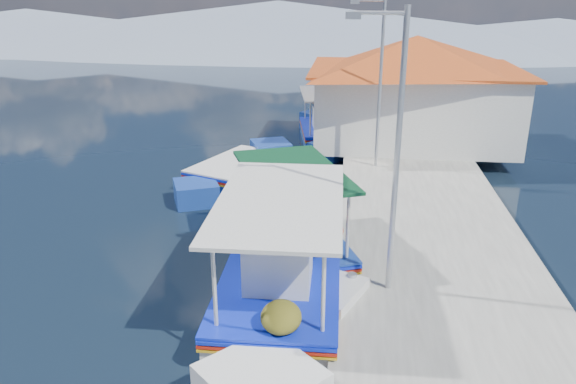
# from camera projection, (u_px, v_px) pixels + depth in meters

# --- Properties ---
(ground) EXTENTS (160.00, 160.00, 0.00)m
(ground) POSITION_uv_depth(u_px,v_px,m) (161.00, 346.00, 11.29)
(ground) COLOR black
(ground) RESTS_ON ground
(quay) EXTENTS (5.00, 44.00, 0.50)m
(quay) POSITION_uv_depth(u_px,v_px,m) (426.00, 228.00, 16.15)
(quay) COLOR #ABA9A0
(quay) RESTS_ON ground
(bollards) EXTENTS (0.20, 17.20, 0.30)m
(bollards) POSITION_uv_depth(u_px,v_px,m) (353.00, 222.00, 15.54)
(bollards) COLOR #A5A8AD
(bollards) RESTS_ON quay
(main_caique) EXTENTS (2.73, 8.90, 2.93)m
(main_caique) POSITION_uv_depth(u_px,v_px,m) (281.00, 284.00, 12.52)
(main_caique) COLOR silver
(main_caique) RESTS_ON ground
(caique_green_canopy) EXTENTS (3.99, 6.98, 2.81)m
(caique_green_canopy) POSITION_uv_depth(u_px,v_px,m) (294.00, 245.00, 14.73)
(caique_green_canopy) COLOR silver
(caique_green_canopy) RESTS_ON ground
(caique_blue_hull) EXTENTS (3.67, 6.34, 1.22)m
(caique_blue_hull) POSITION_uv_depth(u_px,v_px,m) (236.00, 173.00, 20.64)
(caique_blue_hull) COLOR navy
(caique_blue_hull) RESTS_ON ground
(caique_far) EXTENTS (2.80, 7.09, 2.51)m
(caique_far) POSITION_uv_depth(u_px,v_px,m) (325.00, 132.00, 25.88)
(caique_far) COLOR navy
(caique_far) RESTS_ON ground
(harbor_building) EXTENTS (10.49, 10.49, 4.40)m
(harbor_building) POSITION_uv_depth(u_px,v_px,m) (414.00, 87.00, 23.63)
(harbor_building) COLOR white
(harbor_building) RESTS_ON quay
(lamp_post_near) EXTENTS (1.21, 0.14, 6.00)m
(lamp_post_near) POSITION_uv_depth(u_px,v_px,m) (394.00, 142.00, 11.33)
(lamp_post_near) COLOR #A5A8AD
(lamp_post_near) RESTS_ON quay
(lamp_post_far) EXTENTS (1.21, 0.14, 6.00)m
(lamp_post_far) POSITION_uv_depth(u_px,v_px,m) (378.00, 75.00, 19.71)
(lamp_post_far) COLOR #A5A8AD
(lamp_post_far) RESTS_ON quay
(mountain_ridge) EXTENTS (171.40, 96.00, 5.50)m
(mountain_ridge) POSITION_uv_depth(u_px,v_px,m) (381.00, 31.00, 62.03)
(mountain_ridge) COLOR slate
(mountain_ridge) RESTS_ON ground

